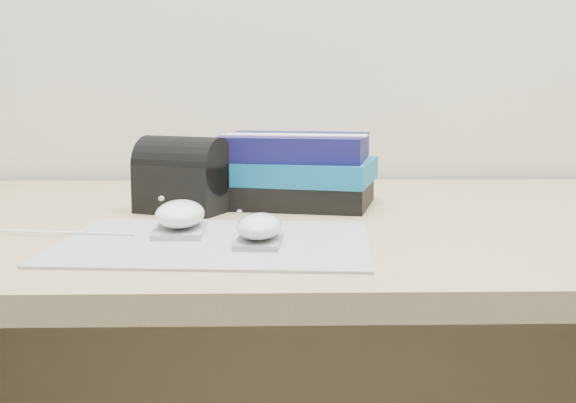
{
  "coord_description": "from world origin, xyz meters",
  "views": [
    {
      "loc": [
        -0.13,
        0.49,
        0.92
      ],
      "look_at": [
        -0.1,
        1.45,
        0.77
      ],
      "focal_mm": 50.0,
      "sensor_mm": 36.0,
      "label": 1
    }
  ],
  "objects_px": {
    "mouse_rear": "(180,217)",
    "mouse_front": "(259,229)",
    "book_stack": "(297,170)",
    "pouch": "(183,176)",
    "desk": "(353,363)"
  },
  "relations": [
    {
      "from": "mouse_front",
      "to": "book_stack",
      "type": "bearing_deg",
      "value": 79.68
    },
    {
      "from": "desk",
      "to": "book_stack",
      "type": "xyz_separation_m",
      "value": [
        -0.08,
        0.04,
        0.29
      ]
    },
    {
      "from": "mouse_rear",
      "to": "mouse_front",
      "type": "distance_m",
      "value": 0.12
    },
    {
      "from": "mouse_rear",
      "to": "desk",
      "type": "bearing_deg",
      "value": 39.62
    },
    {
      "from": "mouse_front",
      "to": "book_stack",
      "type": "distance_m",
      "value": 0.3
    },
    {
      "from": "mouse_rear",
      "to": "pouch",
      "type": "distance_m",
      "value": 0.17
    },
    {
      "from": "desk",
      "to": "book_stack",
      "type": "distance_m",
      "value": 0.3
    },
    {
      "from": "mouse_front",
      "to": "pouch",
      "type": "relative_size",
      "value": 0.68
    },
    {
      "from": "mouse_rear",
      "to": "pouch",
      "type": "xyz_separation_m",
      "value": [
        -0.01,
        0.17,
        0.03
      ]
    },
    {
      "from": "desk",
      "to": "book_stack",
      "type": "height_order",
      "value": "book_stack"
    },
    {
      "from": "mouse_rear",
      "to": "book_stack",
      "type": "relative_size",
      "value": 0.43
    },
    {
      "from": "pouch",
      "to": "mouse_rear",
      "type": "bearing_deg",
      "value": -85.43
    },
    {
      "from": "mouse_rear",
      "to": "pouch",
      "type": "bearing_deg",
      "value": 94.57
    },
    {
      "from": "mouse_front",
      "to": "book_stack",
      "type": "height_order",
      "value": "book_stack"
    },
    {
      "from": "book_stack",
      "to": "pouch",
      "type": "height_order",
      "value": "same"
    }
  ]
}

